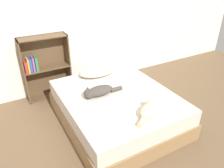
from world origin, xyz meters
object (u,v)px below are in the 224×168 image
cat_light (149,109)px  bookshelf (44,66)px  pillow (98,71)px  bed (116,108)px  cat_dark (98,91)px

cat_light → bookshelf: bearing=80.7°
bookshelf → cat_light: bearing=-65.7°
pillow → bookshelf: (-0.76, 0.55, 0.03)m
bookshelf → bed: bearing=-60.2°
cat_light → cat_dark: (-0.37, 0.68, 0.01)m
bed → cat_dark: 0.41m
cat_dark → bed: bearing=161.8°
cat_dark → bookshelf: (-0.47, 1.17, 0.03)m
cat_dark → cat_light: bearing=119.8°
pillow → bookshelf: 0.94m
cat_light → bed: bearing=67.5°
pillow → cat_light: 1.30m
cat_dark → bookshelf: size_ratio=0.54×
bookshelf → pillow: bearing=-35.9°
bed → pillow: (0.04, 0.70, 0.30)m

